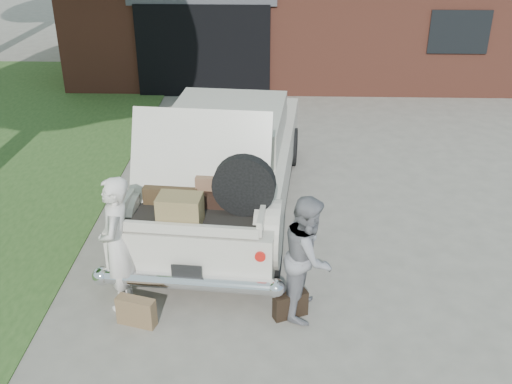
{
  "coord_description": "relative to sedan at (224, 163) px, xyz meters",
  "views": [
    {
      "loc": [
        0.22,
        -6.25,
        4.59
      ],
      "look_at": [
        0.0,
        0.6,
        1.1
      ],
      "focal_mm": 42.0,
      "sensor_mm": 36.0,
      "label": 1
    }
  ],
  "objects": [
    {
      "name": "ground",
      "position": [
        0.55,
        -2.18,
        -0.8
      ],
      "size": [
        90.0,
        90.0,
        0.0
      ],
      "primitive_type": "plane",
      "color": "gray",
      "rests_on": "ground"
    },
    {
      "name": "house",
      "position": [
        1.53,
        9.3,
        0.87
      ],
      "size": [
        12.8,
        7.8,
        3.3
      ],
      "color": "brown",
      "rests_on": "ground"
    },
    {
      "name": "sedan",
      "position": [
        0.0,
        0.0,
        0.0
      ],
      "size": [
        2.54,
        5.57,
        2.15
      ],
      "rotation": [
        0.0,
        0.0,
        -0.09
      ],
      "color": "beige",
      "rests_on": "ground"
    },
    {
      "name": "woman_left",
      "position": [
        -1.06,
        -2.48,
        0.05
      ],
      "size": [
        0.46,
        0.65,
        1.7
      ],
      "primitive_type": "imported",
      "rotation": [
        0.0,
        0.0,
        -1.48
      ],
      "color": "silver",
      "rests_on": "ground"
    },
    {
      "name": "woman_right",
      "position": [
        1.19,
        -2.55,
        -0.03
      ],
      "size": [
        0.71,
        0.84,
        1.54
      ],
      "primitive_type": "imported",
      "rotation": [
        0.0,
        0.0,
        1.39
      ],
      "color": "gray",
      "rests_on": "ground"
    },
    {
      "name": "suitcase_left",
      "position": [
        -0.81,
        -2.89,
        -0.62
      ],
      "size": [
        0.49,
        0.27,
        0.36
      ],
      "primitive_type": "cube",
      "rotation": [
        0.0,
        0.0,
        -0.28
      ],
      "color": "brown",
      "rests_on": "ground"
    },
    {
      "name": "suitcase_right",
      "position": [
        1.0,
        -2.69,
        -0.64
      ],
      "size": [
        0.44,
        0.29,
        0.32
      ],
      "primitive_type": "cube",
      "rotation": [
        0.0,
        0.0,
        0.42
      ],
      "color": "black",
      "rests_on": "ground"
    }
  ]
}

